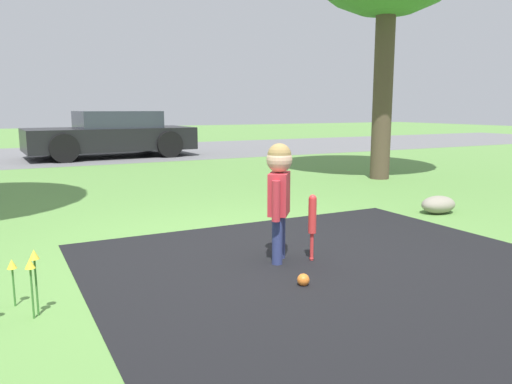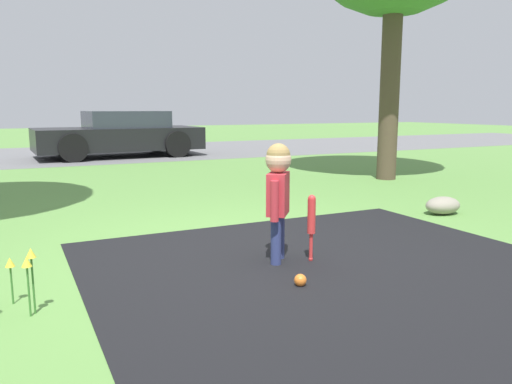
% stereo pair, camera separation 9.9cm
% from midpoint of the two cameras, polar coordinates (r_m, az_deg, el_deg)
% --- Properties ---
extents(ground_plane, '(60.00, 60.00, 0.00)m').
position_cam_midpoint_polar(ground_plane, '(4.34, -0.98, -7.03)').
color(ground_plane, '#5B8C42').
extents(street_strip, '(40.00, 6.00, 0.01)m').
position_cam_midpoint_polar(street_strip, '(14.41, -19.14, 4.15)').
color(street_strip, slate).
rests_on(street_strip, ground).
extents(child, '(0.28, 0.32, 0.97)m').
position_cam_midpoint_polar(child, '(3.98, 3.26, 0.71)').
color(child, navy).
rests_on(child, ground).
extents(baseball_bat, '(0.07, 0.07, 0.55)m').
position_cam_midpoint_polar(baseball_bat, '(4.07, 7.06, -3.03)').
color(baseball_bat, red).
rests_on(baseball_bat, ground).
extents(sports_ball, '(0.09, 0.09, 0.09)m').
position_cam_midpoint_polar(sports_ball, '(3.58, 5.89, -9.99)').
color(sports_ball, orange).
rests_on(sports_ball, ground).
extents(parked_car, '(4.13, 2.14, 1.16)m').
position_cam_midpoint_polar(parked_car, '(13.32, -15.05, 6.37)').
color(parked_car, black).
rests_on(parked_car, ground).
extents(flower_bed, '(0.36, 0.33, 0.41)m').
position_cam_midpoint_polar(flower_bed, '(3.33, -25.43, -7.55)').
color(flower_bed, '#38702D').
rests_on(flower_bed, ground).
extents(edging_rock, '(0.45, 0.31, 0.21)m').
position_cam_midpoint_polar(edging_rock, '(6.30, 20.99, -1.44)').
color(edging_rock, gray).
rests_on(edging_rock, ground).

